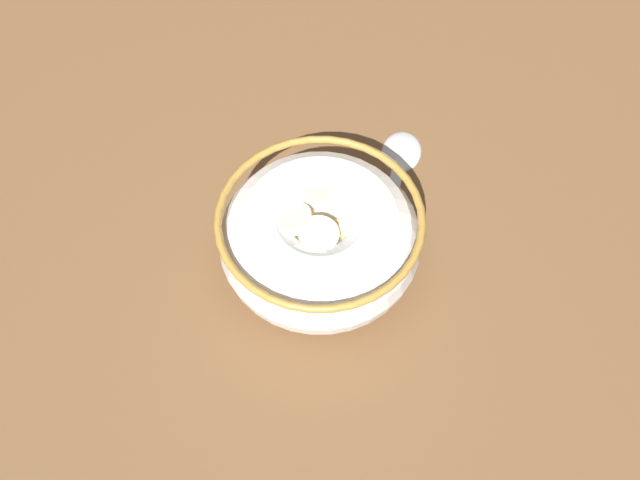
{
  "coord_description": "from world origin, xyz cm",
  "views": [
    {
      "loc": [
        26.84,
        -14.64,
        50.94
      ],
      "look_at": [
        0.0,
        0.0,
        3.0
      ],
      "focal_mm": 42.57,
      "sensor_mm": 36.0,
      "label": 1
    }
  ],
  "objects": [
    {
      "name": "ground_plane",
      "position": [
        0.0,
        0.0,
        -1.0
      ],
      "size": [
        123.5,
        123.5,
        2.0
      ],
      "primitive_type": "cube",
      "color": "brown"
    },
    {
      "name": "spoon",
      "position": [
        -4.94,
        10.27,
        0.35
      ],
      "size": [
        12.59,
        11.36,
        0.8
      ],
      "color": "silver",
      "rests_on": "ground_plane"
    },
    {
      "name": "cereal_bowl",
      "position": [
        0.0,
        -0.01,
        3.38
      ],
      "size": [
        15.29,
        15.29,
        6.23
      ],
      "color": "white",
      "rests_on": "ground_plane"
    }
  ]
}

